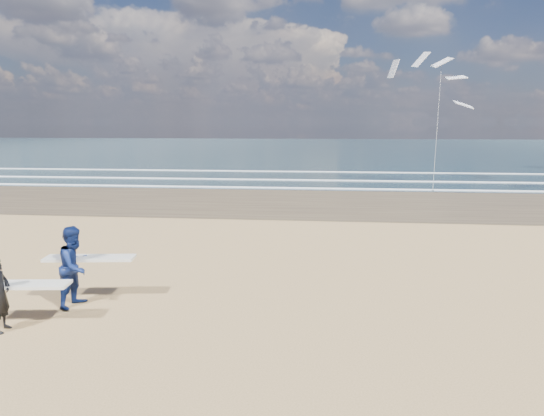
# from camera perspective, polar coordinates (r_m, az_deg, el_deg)

# --- Properties ---
(ocean) EXTENTS (220.00, 100.00, 0.02)m
(ocean) POSITION_cam_1_polar(r_m,az_deg,el_deg) (82.98, 15.69, 6.63)
(ocean) COLOR #182E36
(ocean) RESTS_ON ground
(foam_breakers) EXTENTS (220.00, 11.70, 0.05)m
(foam_breakers) POSITION_cam_1_polar(r_m,az_deg,el_deg) (40.51, 26.03, 2.82)
(foam_breakers) COLOR white
(foam_breakers) RESTS_ON ground
(surfer_near) EXTENTS (2.25, 1.05, 1.64)m
(surfer_near) POSITION_cam_1_polar(r_m,az_deg,el_deg) (12.02, -29.10, -8.72)
(surfer_near) COLOR black
(surfer_near) RESTS_ON ground
(surfer_far) EXTENTS (2.25, 1.29, 1.99)m
(surfer_far) POSITION_cam_1_polar(r_m,az_deg,el_deg) (12.80, -22.05, -6.31)
(surfer_far) COLOR #0E1D51
(surfer_far) RESTS_ON ground
(kite_1) EXTENTS (6.60, 4.83, 9.86)m
(kite_1) POSITION_cam_1_polar(r_m,az_deg,el_deg) (35.81, 19.04, 11.61)
(kite_1) COLOR slate
(kite_1) RESTS_ON ground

